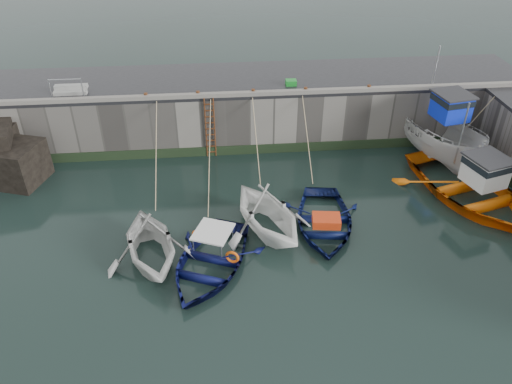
{
  "coord_description": "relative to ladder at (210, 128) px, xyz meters",
  "views": [
    {
      "loc": [
        -1.8,
        -12.67,
        12.86
      ],
      "look_at": [
        -0.19,
        4.58,
        1.2
      ],
      "focal_mm": 35.0,
      "sensor_mm": 36.0,
      "label": 1
    }
  ],
  "objects": [
    {
      "name": "boat_far_white",
      "position": [
        11.51,
        -0.82,
        -0.48
      ],
      "size": [
        3.75,
        7.19,
        5.64
      ],
      "rotation": [
        0.0,
        0.0,
        0.18
      ],
      "color": "silver",
      "rests_on": "ground"
    },
    {
      "name": "kerb_back",
      "position": [
        2.0,
        0.24,
        1.67
      ],
      "size": [
        30.0,
        0.3,
        0.2
      ],
      "primitive_type": "cube",
      "color": "slate",
      "rests_on": "road_back"
    },
    {
      "name": "ladder",
      "position": [
        0.0,
        0.0,
        0.0
      ],
      "size": [
        0.51,
        0.08,
        3.2
      ],
      "color": "#3F1E0F",
      "rests_on": "ground"
    },
    {
      "name": "bollard_c",
      "position": [
        2.2,
        0.34,
        1.71
      ],
      "size": [
        0.18,
        0.18,
        0.28
      ],
      "primitive_type": "cylinder",
      "color": "#3F1E0F",
      "rests_on": "road_back"
    },
    {
      "name": "boat_near_blacktrim",
      "position": [
        2.15,
        -6.43,
        -1.59
      ],
      "size": [
        5.44,
        5.76,
        2.41
      ],
      "primitive_type": "imported",
      "rotation": [
        0.0,
        0.0,
        0.41
      ],
      "color": "white",
      "rests_on": "ground"
    },
    {
      "name": "boat_far_orange",
      "position": [
        11.51,
        -4.86,
        -1.12
      ],
      "size": [
        6.79,
        8.16,
        4.46
      ],
      "rotation": [
        0.0,
        0.0,
        0.28
      ],
      "color": "orange",
      "rests_on": "ground"
    },
    {
      "name": "bollard_b",
      "position": [
        -0.5,
        0.34,
        1.71
      ],
      "size": [
        0.18,
        0.18,
        0.28
      ],
      "primitive_type": "cylinder",
      "color": "#3F1E0F",
      "rests_on": "road_back"
    },
    {
      "name": "railing",
      "position": [
        -6.75,
        1.33,
        1.77
      ],
      "size": [
        1.6,
        1.05,
        1.0
      ],
      "color": "#A5A8AD",
      "rests_on": "road_back"
    },
    {
      "name": "boat_near_white",
      "position": [
        -2.44,
        -7.82,
        -1.59
      ],
      "size": [
        4.75,
        5.17,
        2.29
      ],
      "primitive_type": "imported",
      "rotation": [
        0.0,
        0.0,
        0.26
      ],
      "color": "silver",
      "rests_on": "ground"
    },
    {
      "name": "road_back",
      "position": [
        2.0,
        2.59,
        1.49
      ],
      "size": [
        30.0,
        5.0,
        0.16
      ],
      "primitive_type": "cube",
      "color": "black",
      "rests_on": "quay_back"
    },
    {
      "name": "boat_near_blue_rope",
      "position": [
        -0.24,
        -2.93,
        -1.59
      ],
      "size": [
        0.04,
        6.57,
        3.1
      ],
      "primitive_type": null,
      "color": "tan",
      "rests_on": "ground"
    },
    {
      "name": "algae_back",
      "position": [
        2.0,
        0.05,
        -1.34
      ],
      "size": [
        30.0,
        0.08,
        0.5
      ],
      "primitive_type": "cube",
      "color": "black",
      "rests_on": "ground"
    },
    {
      "name": "boat_near_white_rope",
      "position": [
        -2.44,
        -2.62,
        -1.59
      ],
      "size": [
        0.04,
        6.0,
        3.1
      ],
      "primitive_type": null,
      "color": "tan",
      "rests_on": "ground"
    },
    {
      "name": "bollard_d",
      "position": [
        4.8,
        0.34,
        1.71
      ],
      "size": [
        0.18,
        0.18,
        0.28
      ],
      "primitive_type": "cylinder",
      "color": "#3F1E0F",
      "rests_on": "road_back"
    },
    {
      "name": "quay_back",
      "position": [
        2.0,
        2.59,
        -0.09
      ],
      "size": [
        30.0,
        5.0,
        3.0
      ],
      "primitive_type": "cube",
      "color": "slate",
      "rests_on": "ground"
    },
    {
      "name": "ground",
      "position": [
        2.0,
        -9.91,
        -1.59
      ],
      "size": [
        120.0,
        120.0,
        0.0
      ],
      "primitive_type": "plane",
      "color": "black",
      "rests_on": "ground"
    },
    {
      "name": "boat_near_navy_rope",
      "position": [
        4.55,
        -1.89,
        -1.59
      ],
      "size": [
        0.04,
        4.73,
        3.1
      ],
      "primitive_type": null,
      "color": "tan",
      "rests_on": "ground"
    },
    {
      "name": "boat_near_blue",
      "position": [
        -0.24,
        -8.45,
        -1.59
      ],
      "size": [
        5.24,
        6.01,
        1.04
      ],
      "primitive_type": "imported",
      "rotation": [
        0.0,
        0.0,
        -0.39
      ],
      "color": "#0A0E3F",
      "rests_on": "ground"
    },
    {
      "name": "fish_crate",
      "position": [
        4.23,
        1.4,
        1.7
      ],
      "size": [
        0.55,
        0.45,
        0.27
      ],
      "primitive_type": "cube",
      "rotation": [
        0.0,
        0.0,
        -0.01
      ],
      "color": "#188526",
      "rests_on": "road_back"
    },
    {
      "name": "bollard_a",
      "position": [
        -3.0,
        0.34,
        1.71
      ],
      "size": [
        0.18,
        0.18,
        0.28
      ],
      "primitive_type": "cylinder",
      "color": "#3F1E0F",
      "rests_on": "road_back"
    },
    {
      "name": "bollard_e",
      "position": [
        8.0,
        0.34,
        1.71
      ],
      "size": [
        0.18,
        0.18,
        0.28
      ],
      "primitive_type": "cylinder",
      "color": "#3F1E0F",
      "rests_on": "road_back"
    },
    {
      "name": "boat_near_blacktrim_rope",
      "position": [
        2.15,
        -1.92,
        -1.59
      ],
      "size": [
        0.04,
        4.78,
        3.1
      ],
      "primitive_type": null,
      "color": "tan",
      "rests_on": "ground"
    },
    {
      "name": "boat_near_navy",
      "position": [
        4.55,
        -6.36,
        -1.59
      ],
      "size": [
        4.12,
        5.32,
        1.01
      ],
      "primitive_type": "imported",
      "rotation": [
        0.0,
        0.0,
        -0.14
      ],
      "color": "#0A1342",
      "rests_on": "ground"
    }
  ]
}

